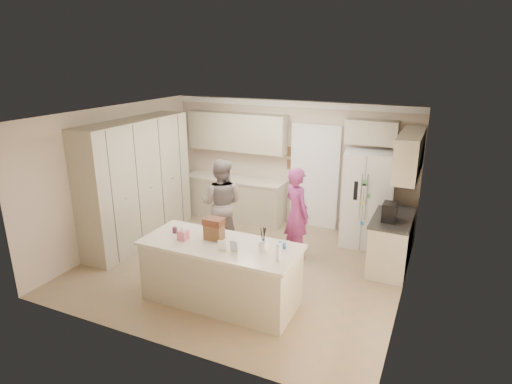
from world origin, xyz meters
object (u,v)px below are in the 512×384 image
at_px(utensil_crock, 264,245).
at_px(teen_boy, 221,203).
at_px(refrigerator, 367,199).
at_px(tissue_box, 183,235).
at_px(coffee_maker, 390,212).
at_px(teen_girl, 297,213).
at_px(dollhouse_body, 214,232).
at_px(island_base, 221,274).

relative_size(utensil_crock, teen_boy, 0.09).
height_order(refrigerator, tissue_box, refrigerator).
relative_size(coffee_maker, utensil_crock, 2.00).
bearing_deg(teen_boy, utensil_crock, 122.15).
bearing_deg(refrigerator, teen_girl, -141.37).
bearing_deg(teen_girl, teen_boy, 44.35).
distance_m(dollhouse_body, teen_boy, 1.79).
bearing_deg(coffee_maker, tissue_box, -142.43).
bearing_deg(teen_boy, island_base, 107.02).
xyz_separation_m(refrigerator, island_base, (-1.51, -2.92, -0.46)).
distance_m(refrigerator, teen_girl, 1.47).
xyz_separation_m(coffee_maker, dollhouse_body, (-2.20, -1.80, -0.03)).
relative_size(tissue_box, teen_girl, 0.09).
height_order(refrigerator, coffee_maker, refrigerator).
height_order(coffee_maker, teen_boy, teen_boy).
distance_m(refrigerator, island_base, 3.32).
bearing_deg(teen_girl, dollhouse_body, 108.33).
distance_m(coffee_maker, island_base, 2.87).
bearing_deg(teen_boy, refrigerator, -164.88).
bearing_deg(dollhouse_body, utensil_crock, -3.58).
height_order(refrigerator, utensil_crock, refrigerator).
relative_size(refrigerator, teen_girl, 1.09).
bearing_deg(utensil_crock, tissue_box, -172.87).
bearing_deg(tissue_box, utensil_crock, 7.13).
height_order(dollhouse_body, teen_boy, teen_boy).
height_order(refrigerator, dollhouse_body, refrigerator).
xyz_separation_m(coffee_maker, utensil_crock, (-1.40, -1.85, -0.07)).
relative_size(island_base, utensil_crock, 14.67).
bearing_deg(dollhouse_body, teen_boy, 115.67).
height_order(coffee_maker, dollhouse_body, coffee_maker).
relative_size(coffee_maker, teen_girl, 0.18).
bearing_deg(teen_boy, dollhouse_body, 104.30).
distance_m(tissue_box, teen_girl, 2.22).
distance_m(utensil_crock, dollhouse_body, 0.80).
bearing_deg(tissue_box, coffee_maker, 37.57).
bearing_deg(teen_boy, tissue_box, 90.27).
height_order(utensil_crock, teen_boy, teen_boy).
relative_size(refrigerator, teen_boy, 1.07).
xyz_separation_m(island_base, dollhouse_body, (-0.15, 0.10, 0.60)).
height_order(coffee_maker, utensil_crock, coffee_maker).
height_order(refrigerator, teen_girl, refrigerator).
bearing_deg(coffee_maker, utensil_crock, -127.12).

